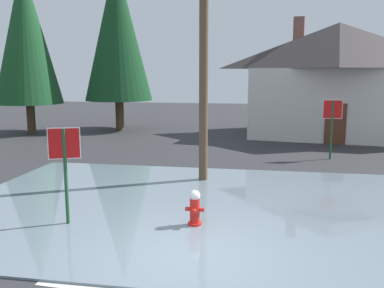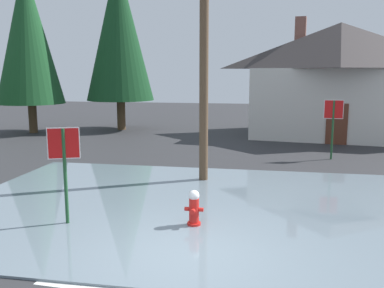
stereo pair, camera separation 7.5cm
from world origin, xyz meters
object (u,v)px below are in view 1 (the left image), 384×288
at_px(fire_hydrant, 195,209).
at_px(stop_sign_far, 332,117).
at_px(utility_pole, 204,18).
at_px(pine_tree_mid_left, 117,30).
at_px(pine_tree_tall_left, 26,35).
at_px(stop_sign_near, 65,156).
at_px(house, 337,78).

height_order(fire_hydrant, stop_sign_far, stop_sign_far).
relative_size(utility_pole, pine_tree_mid_left, 0.98).
relative_size(pine_tree_tall_left, pine_tree_mid_left, 0.94).
bearing_deg(stop_sign_near, utility_pole, 61.05).
xyz_separation_m(utility_pole, house, (5.70, 10.81, -1.94)).
distance_m(stop_sign_near, house, 17.44).
relative_size(stop_sign_near, pine_tree_tall_left, 0.24).
height_order(stop_sign_near, fire_hydrant, stop_sign_near).
xyz_separation_m(fire_hydrant, house, (5.30, 14.92, 2.73)).
distance_m(house, pine_tree_mid_left, 12.81).
relative_size(fire_hydrant, pine_tree_tall_left, 0.09).
xyz_separation_m(stop_sign_far, pine_tree_tall_left, (-15.98, 4.91, 3.84)).
relative_size(utility_pole, pine_tree_tall_left, 1.04).
relative_size(stop_sign_near, house, 0.23).
height_order(pine_tree_tall_left, pine_tree_mid_left, pine_tree_mid_left).
bearing_deg(pine_tree_tall_left, fire_hydrant, -48.43).
distance_m(house, pine_tree_tall_left, 17.35).
bearing_deg(utility_pole, stop_sign_far, 43.13).
relative_size(utility_pole, house, 0.98).
distance_m(utility_pole, stop_sign_far, 7.13).
height_order(stop_sign_far, house, house).
bearing_deg(stop_sign_near, pine_tree_tall_left, 123.04).
height_order(utility_pole, pine_tree_mid_left, pine_tree_mid_left).
bearing_deg(fire_hydrant, stop_sign_far, 63.56).
height_order(fire_hydrant, pine_tree_tall_left, pine_tree_tall_left).
bearing_deg(stop_sign_far, house, 80.23).
bearing_deg(stop_sign_far, pine_tree_tall_left, 162.92).
bearing_deg(house, pine_tree_mid_left, 177.42).
distance_m(stop_sign_far, pine_tree_mid_left, 14.05).
bearing_deg(house, fire_hydrant, -109.56).
xyz_separation_m(stop_sign_far, pine_tree_mid_left, (-11.38, 7.09, 4.19)).
distance_m(utility_pole, house, 12.38).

